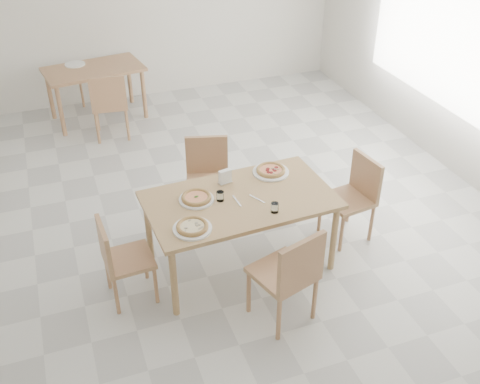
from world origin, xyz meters
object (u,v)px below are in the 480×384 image
object	(u,v)px
tumbler_b	(275,208)
second_table	(94,75)
pizza_margherita	(196,197)
napkin_holder	(225,177)
chair_east	(355,192)
pizza_pepperoni	(271,170)
chair_back_n	(83,68)
plate_mushroom	(192,229)
plate_pepperoni	(271,172)
tumbler_a	(220,196)
chair_north	(207,174)
plate_margherita	(196,199)
main_table	(240,205)
pizza_mushroom	(192,226)
chair_west	(119,256)
chair_back_s	(109,102)
chair_south	(290,272)

from	to	relation	value
tumbler_b	second_table	distance (m)	4.12
pizza_margherita	napkin_holder	world-z (taller)	napkin_holder
chair_east	pizza_pepperoni	size ratio (longest dim) A/B	3.03
napkin_holder	chair_back_n	size ratio (longest dim) A/B	0.17
tumbler_b	napkin_holder	bearing A→B (deg)	113.59
plate_mushroom	pizza_margherita	world-z (taller)	pizza_margherita
plate_pepperoni	tumbler_a	xyz separation A→B (m)	(-0.60, -0.28, 0.04)
chair_north	chair_back_n	xyz separation A→B (m)	(-0.85, 3.57, -0.03)
chair_north	second_table	size ratio (longest dim) A/B	0.63
plate_margherita	chair_back_n	distance (m)	4.38
main_table	tumbler_a	distance (m)	0.21
main_table	chair_north	xyz separation A→B (m)	(-0.04, 0.88, -0.17)
main_table	tumbler_a	bearing A→B (deg)	167.84
plate_margherita	second_table	xyz separation A→B (m)	(-0.42, 3.59, -0.11)
pizza_mushroom	second_table	bearing A→B (deg)	93.89
plate_pepperoni	pizza_mushroom	bearing A→B (deg)	-147.41
napkin_holder	second_table	distance (m)	3.50
chair_east	plate_pepperoni	xyz separation A→B (m)	(-0.80, 0.25, 0.26)
pizza_margherita	chair_back_n	xyz separation A→B (m)	(-0.51, 4.35, -0.30)
chair_west	chair_north	bearing A→B (deg)	-51.62
chair_north	pizza_pepperoni	bearing A→B (deg)	-35.23
tumbler_a	chair_back_s	size ratio (longest dim) A/B	0.10
chair_north	chair_back_n	distance (m)	3.67
pizza_mushroom	tumbler_b	bearing A→B (deg)	-0.05
plate_mushroom	second_table	size ratio (longest dim) A/B	0.23
plate_mushroom	plate_pepperoni	xyz separation A→B (m)	(0.95, 0.61, 0.00)
plate_pepperoni	tumbler_b	size ratio (longest dim) A/B	3.92
chair_east	tumbler_a	distance (m)	1.44
main_table	chair_west	distance (m)	1.15
pizza_mushroom	pizza_pepperoni	xyz separation A→B (m)	(0.95, 0.61, 0.00)
plate_pepperoni	chair_back_s	xyz separation A→B (m)	(-1.14, 2.69, -0.23)
chair_east	pizza_mushroom	distance (m)	1.81
main_table	chair_east	size ratio (longest dim) A/B	1.98
plate_pepperoni	pizza_margherita	world-z (taller)	pizza_margherita
main_table	pizza_pepperoni	size ratio (longest dim) A/B	6.01
chair_west	chair_back_n	xyz separation A→B (m)	(0.24, 4.54, 0.01)
chair_west	tumbler_b	distance (m)	1.39
chair_east	pizza_pepperoni	world-z (taller)	chair_east
pizza_mushroom	napkin_holder	xyz separation A→B (m)	(0.48, 0.58, 0.04)
chair_south	napkin_holder	distance (m)	1.17
chair_west	tumbler_b	world-z (taller)	tumbler_b
pizza_mushroom	plate_mushroom	bearing A→B (deg)	0.00
pizza_margherita	second_table	bearing A→B (deg)	96.72
chair_south	tumbler_b	bearing A→B (deg)	-116.09
chair_west	pizza_mushroom	size ratio (longest dim) A/B	2.67
chair_west	napkin_holder	bearing A→B (deg)	-74.48
main_table	chair_back_n	xyz separation A→B (m)	(-0.89, 4.45, -0.19)
chair_south	chair_east	world-z (taller)	chair_south
chair_north	napkin_holder	distance (m)	0.67
plate_pepperoni	napkin_holder	world-z (taller)	napkin_holder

